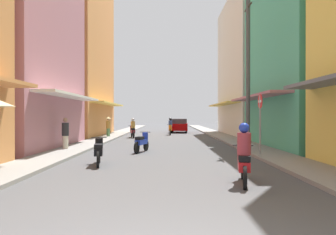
{
  "coord_description": "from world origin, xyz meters",
  "views": [
    {
      "loc": [
        0.14,
        -3.28,
        1.75
      ],
      "look_at": [
        0.25,
        21.25,
        1.63
      ],
      "focal_mm": 34.07,
      "sensor_mm": 36.0,
      "label": 1
    }
  ],
  "objects": [
    {
      "name": "building_left_mid",
      "position": [
        -8.51,
        13.79,
        5.67
      ],
      "size": [
        7.05,
        9.05,
        11.34
      ],
      "color": "#B7727F",
      "rests_on": "ground"
    },
    {
      "name": "utility_pole",
      "position": [
        4.02,
        12.15,
        3.88
      ],
      "size": [
        0.2,
        1.2,
        7.61
      ],
      "color": "#4C4C4F",
      "rests_on": "ground"
    },
    {
      "name": "building_right_mid",
      "position": [
        8.51,
        14.38,
        6.28
      ],
      "size": [
        7.05,
        9.22,
        12.56
      ],
      "color": "#4CB28C",
      "rests_on": "ground"
    },
    {
      "name": "sidewalk_right",
      "position": [
        4.65,
        22.35,
        0.06
      ],
      "size": [
        1.75,
        60.69,
        0.12
      ],
      "primitive_type": "cube",
      "color": "gray",
      "rests_on": "ground"
    },
    {
      "name": "ground_plane",
      "position": [
        0.0,
        22.35,
        0.0
      ],
      "size": [
        115.93,
        115.93,
        0.0
      ],
      "primitive_type": "plane",
      "color": "#4C4C4F"
    },
    {
      "name": "building_right_far",
      "position": [
        8.51,
        25.36,
        6.14
      ],
      "size": [
        7.05,
        11.46,
        12.29
      ],
      "color": "silver",
      "rests_on": "ground"
    },
    {
      "name": "motorbike_red",
      "position": [
        2.08,
        4.86,
        0.7
      ],
      "size": [
        0.61,
        1.79,
        1.58
      ],
      "color": "black",
      "rests_on": "ground"
    },
    {
      "name": "pedestrian_foreground",
      "position": [
        -4.66,
        22.3,
        0.95
      ],
      "size": [
        0.44,
        0.44,
        1.69
      ],
      "color": "#598C59",
      "rests_on": "ground"
    },
    {
      "name": "motorbike_blue",
      "position": [
        -1.11,
        12.05,
        0.5
      ],
      "size": [
        0.69,
        1.76,
        0.96
      ],
      "color": "black",
      "rests_on": "ground"
    },
    {
      "name": "parked_car",
      "position": [
        1.33,
        30.34,
        0.74
      ],
      "size": [
        2.01,
        4.2,
        1.45
      ],
      "color": "#8C0000",
      "rests_on": "ground"
    },
    {
      "name": "street_sign_no_entry",
      "position": [
        3.92,
        9.77,
        1.72
      ],
      "size": [
        0.07,
        0.6,
        2.65
      ],
      "color": "gray",
      "rests_on": "ground"
    },
    {
      "name": "motorbike_black",
      "position": [
        -2.32,
        8.04,
        0.5
      ],
      "size": [
        0.6,
        1.79,
        0.96
      ],
      "color": "black",
      "rests_on": "ground"
    },
    {
      "name": "pedestrian_midway",
      "position": [
        -4.95,
        12.5,
        0.83
      ],
      "size": [
        0.34,
        0.34,
        1.66
      ],
      "color": "beige",
      "rests_on": "ground"
    },
    {
      "name": "sidewalk_left",
      "position": [
        -4.65,
        22.35,
        0.06
      ],
      "size": [
        1.75,
        60.69,
        0.12
      ],
      "primitive_type": "cube",
      "color": "gray",
      "rests_on": "ground"
    },
    {
      "name": "motorbike_green",
      "position": [
        0.93,
        36.96,
        0.5
      ],
      "size": [
        0.55,
        1.81,
        0.96
      ],
      "color": "black",
      "rests_on": "ground"
    },
    {
      "name": "building_left_far",
      "position": [
        -8.52,
        24.58,
        8.44
      ],
      "size": [
        7.05,
        10.8,
        16.88
      ],
      "color": "#D88C4C",
      "rests_on": "ground"
    },
    {
      "name": "motorbike_maroon",
      "position": [
        -2.69,
        22.22,
        0.7
      ],
      "size": [
        0.65,
        1.78,
        1.58
      ],
      "color": "black",
      "rests_on": "ground"
    },
    {
      "name": "motorbike_orange",
      "position": [
        0.36,
        25.99,
        0.7
      ],
      "size": [
        0.55,
        1.81,
        1.58
      ],
      "color": "black",
      "rests_on": "ground"
    }
  ]
}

